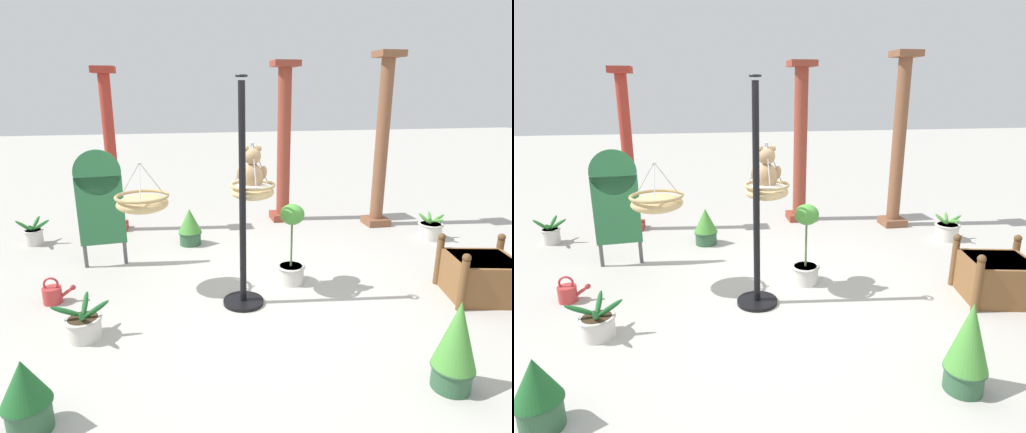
# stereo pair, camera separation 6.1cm
# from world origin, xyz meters

# --- Properties ---
(ground_plane) EXTENTS (40.00, 40.00, 0.00)m
(ground_plane) POSITION_xyz_m (0.00, 0.00, 0.00)
(ground_plane) COLOR #ADAAA3
(display_pole_central) EXTENTS (0.44, 0.44, 2.38)m
(display_pole_central) POSITION_xyz_m (-0.17, -0.03, 0.73)
(display_pole_central) COLOR black
(display_pole_central) RESTS_ON ground
(hanging_basket_with_teddy) EXTENTS (0.50, 0.50, 0.62)m
(hanging_basket_with_teddy) POSITION_xyz_m (-0.02, 0.22, 1.20)
(hanging_basket_with_teddy) COLOR tan
(teddy_bear) EXTENTS (0.33, 0.29, 0.48)m
(teddy_bear) POSITION_xyz_m (-0.02, 0.24, 1.41)
(teddy_bear) COLOR tan
(hanging_basket_left_high) EXTENTS (0.59, 0.59, 0.56)m
(hanging_basket_left_high) POSITION_xyz_m (-1.20, 0.50, 1.05)
(hanging_basket_left_high) COLOR tan
(greenhouse_pillar_left) EXTENTS (0.44, 0.44, 2.71)m
(greenhouse_pillar_left) POSITION_xyz_m (1.04, 3.00, 1.31)
(greenhouse_pillar_left) COLOR brown
(greenhouse_pillar_left) RESTS_ON ground
(greenhouse_pillar_right) EXTENTS (0.34, 0.34, 2.59)m
(greenhouse_pillar_right) POSITION_xyz_m (-1.82, 2.92, 1.25)
(greenhouse_pillar_right) COLOR #9E2D23
(greenhouse_pillar_right) RESTS_ON ground
(greenhouse_pillar_far_back) EXTENTS (0.41, 0.41, 2.84)m
(greenhouse_pillar_far_back) POSITION_xyz_m (2.55, 2.39, 1.37)
(greenhouse_pillar_far_back) COLOR brown
(greenhouse_pillar_far_back) RESTS_ON ground
(wooden_planter_box) EXTENTS (0.90, 0.88, 0.64)m
(wooden_planter_box) POSITION_xyz_m (2.46, -0.37, 0.26)
(wooden_planter_box) COLOR brown
(wooden_planter_box) RESTS_ON ground
(potted_plant_fern_front) EXTENTS (0.33, 0.33, 0.74)m
(potted_plant_fern_front) POSITION_xyz_m (1.19, -1.71, 0.37)
(potted_plant_fern_front) COLOR #2D5638
(potted_plant_fern_front) RESTS_ON ground
(potted_plant_tall_leafy) EXTENTS (0.42, 0.45, 0.41)m
(potted_plant_tall_leafy) POSITION_xyz_m (3.04, 1.52, 0.16)
(potted_plant_tall_leafy) COLOR beige
(potted_plant_tall_leafy) RESTS_ON ground
(potted_plant_bushy_green) EXTENTS (0.54, 0.50, 0.39)m
(potted_plant_bushy_green) POSITION_xyz_m (-1.75, -0.43, 0.14)
(potted_plant_bushy_green) COLOR beige
(potted_plant_bushy_green) RESTS_ON ground
(potted_plant_small_succulent) EXTENTS (0.33, 0.33, 0.55)m
(potted_plant_small_succulent) POSITION_xyz_m (-1.89, -1.56, 0.28)
(potted_plant_small_succulent) COLOR #2D5638
(potted_plant_small_succulent) RESTS_ON ground
(potted_plant_conical_shrub) EXTENTS (0.51, 0.55, 0.40)m
(potted_plant_conical_shrub) POSITION_xyz_m (-2.97, 2.41, 0.16)
(potted_plant_conical_shrub) COLOR beige
(potted_plant_conical_shrub) RESTS_ON ground
(potted_plant_trailing_ivy) EXTENTS (0.35, 0.35, 0.56)m
(potted_plant_trailing_ivy) POSITION_xyz_m (-0.65, 1.97, 0.28)
(potted_plant_trailing_ivy) COLOR #2D5638
(potted_plant_trailing_ivy) RESTS_ON ground
(potted_plant_broad_leaf) EXTENTS (0.35, 0.35, 0.98)m
(potted_plant_broad_leaf) POSITION_xyz_m (0.48, 0.39, 0.43)
(potted_plant_broad_leaf) COLOR beige
(potted_plant_broad_leaf) RESTS_ON ground
(display_sign_board) EXTENTS (0.58, 0.09, 1.54)m
(display_sign_board) POSITION_xyz_m (-1.79, 1.36, 0.91)
(display_sign_board) COLOR #286B3D
(display_sign_board) RESTS_ON ground
(watering_can) EXTENTS (0.35, 0.20, 0.30)m
(watering_can) POSITION_xyz_m (-2.21, 0.37, 0.10)
(watering_can) COLOR #B23333
(watering_can) RESTS_ON ground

